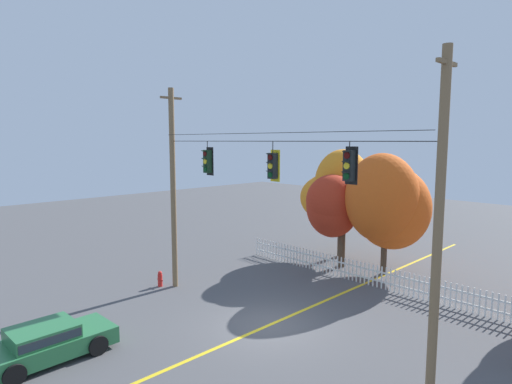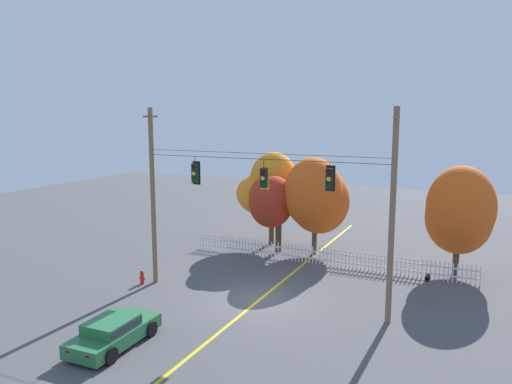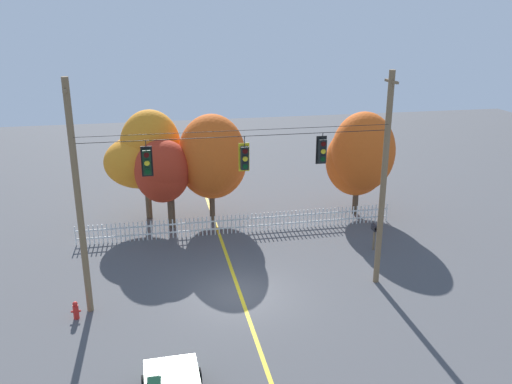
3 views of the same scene
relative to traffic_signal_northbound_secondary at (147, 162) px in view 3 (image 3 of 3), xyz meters
The scene contains 13 objects.
ground 6.98m from the traffic_signal_northbound_secondary, ahead, with size 80.00×80.00×0.00m, color #4C4C4F.
lane_centerline_stripe 6.98m from the traffic_signal_northbound_secondary, ahead, with size 0.16×36.00×0.01m, color gold.
signal_support_span 3.75m from the traffic_signal_northbound_secondary, ahead, with size 12.51×1.10×9.26m.
traffic_signal_northbound_secondary is the anchor object (origin of this frame).
traffic_signal_westbound_side 3.73m from the traffic_signal_northbound_secondary, ahead, with size 0.43×0.38×1.43m.
traffic_signal_southbound_primary 6.89m from the traffic_signal_northbound_secondary, ahead, with size 0.43×0.38×1.31m.
white_picket_fence 9.85m from the traffic_signal_northbound_secondary, 55.30° to the left, with size 17.15×0.06×1.06m.
autumn_maple_near_fence 9.79m from the traffic_signal_northbound_secondary, 90.76° to the left, with size 4.27×3.47×6.41m.
autumn_maple_mid 8.33m from the traffic_signal_northbound_secondary, 84.80° to the left, with size 2.98×2.76×5.10m.
autumn_oak_far_east 9.66m from the traffic_signal_northbound_secondary, 68.26° to the left, with size 3.90×4.52×6.28m.
autumn_maple_far_west 14.62m from the traffic_signal_northbound_secondary, 34.12° to the left, with size 3.72×4.04×6.20m.
fire_hydrant 6.48m from the traffic_signal_northbound_secondary, behind, with size 0.38×0.22×0.74m.
roadside_mailbox 12.37m from the traffic_signal_northbound_secondary, 16.25° to the left, with size 0.25×0.44×1.37m.
Camera 3 is at (-3.33, -19.77, 11.31)m, focal length 37.37 mm.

